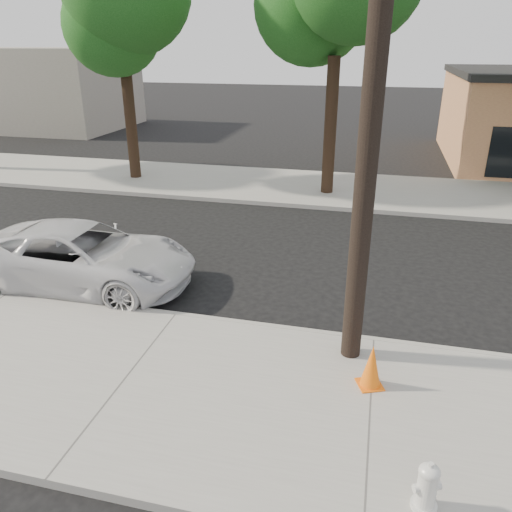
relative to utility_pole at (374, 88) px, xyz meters
name	(u,v)px	position (x,y,z in m)	size (l,w,h in m)	color
ground	(209,277)	(-3.60, 2.70, -4.70)	(120.00, 120.00, 0.00)	black
near_sidewalk	(127,380)	(-3.60, -1.60, -4.62)	(90.00, 4.40, 0.15)	gray
far_sidewalk	(278,186)	(-3.60, 11.20, -4.62)	(90.00, 5.00, 0.15)	gray
curb_near	(176,316)	(-3.60, 0.60, -4.62)	(90.00, 0.12, 0.16)	#9E9B93
building_far	(21,88)	(-23.60, 22.70, -2.20)	(14.00, 8.00, 5.00)	gray
utility_pole	(374,88)	(0.00, 0.00, 0.00)	(1.40, 0.34, 9.00)	black
tree_b	(123,17)	(-9.41, 10.76, 1.45)	(4.34, 4.20, 8.45)	black
police_cruiser	(82,256)	(-6.31, 1.62, -3.97)	(2.43, 5.26, 1.46)	silver
fire_hydrant	(427,488)	(1.08, -3.07, -4.23)	(0.35, 0.32, 0.65)	silver
traffic_cone	(372,367)	(0.37, -0.85, -4.18)	(0.51, 0.51, 0.75)	orange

